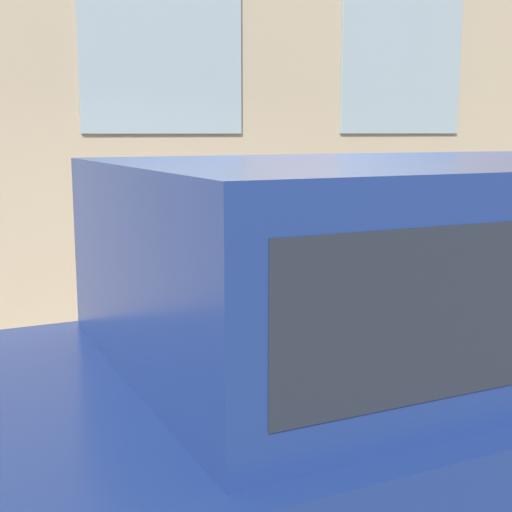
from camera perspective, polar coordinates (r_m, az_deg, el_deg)
The scene contains 5 objects.
ground_plane at distance 5.15m, azimuth 2.64°, elevation -14.29°, with size 80.00×80.00×0.00m, color #514F4C.
sidewalk at distance 6.21m, azimuth -3.10°, elevation -9.37°, with size 2.58×60.00×0.13m.
fire_hydrant at distance 5.73m, azimuth 4.01°, elevation -6.05°, with size 0.32×0.44×0.80m.
person at distance 5.44m, azimuth -4.20°, elevation -0.38°, with size 0.41×0.27×1.69m.
parked_truck_navy_near at distance 3.48m, azimuth 14.39°, elevation -6.72°, with size 2.09×5.02×1.99m.
Camera 1 is at (-4.13, 2.25, 2.11)m, focal length 50.00 mm.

